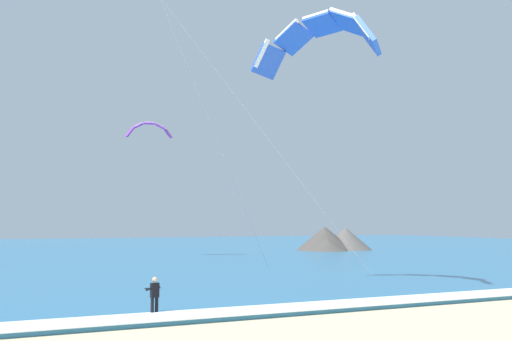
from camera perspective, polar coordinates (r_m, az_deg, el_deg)
name	(u,v)px	position (r m, az deg, el deg)	size (l,w,h in m)	color
sea	(81,251)	(82.29, -17.20, -7.69)	(200.00, 120.00, 0.20)	teal
surf_foam	(267,309)	(25.24, 1.12, -13.73)	(200.00, 2.24, 0.04)	white
surfboard	(154,317)	(24.64, -10.18, -14.32)	(0.72, 1.46, 0.09)	#239EC6
kitesurfer	(154,295)	(24.53, -10.16, -12.20)	(0.59, 0.59, 1.69)	black
kite_primary	(317,36)	(34.35, 6.19, 13.24)	(12.58, 8.39, 14.97)	blue
kite_distant	(149,128)	(62.93, -10.69, 4.20)	(4.99, 2.10, 1.85)	purple
headland_right	(333,240)	(78.77, 7.77, -6.92)	(11.00, 9.09, 3.41)	#56514C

